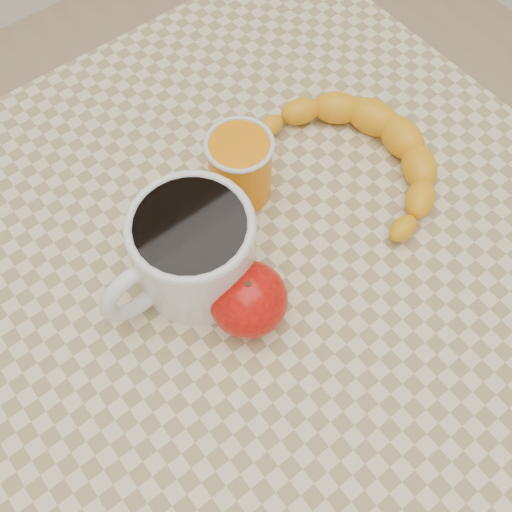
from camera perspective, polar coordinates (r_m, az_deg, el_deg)
ground at (r=1.34m, az=-0.00°, el=-15.38°), size 3.00×3.00×0.00m
table at (r=0.71m, az=-0.00°, el=-3.96°), size 0.80×0.80×0.75m
coffee_mug at (r=0.58m, az=-6.48°, el=0.65°), size 0.18×0.13×0.11m
orange_juice_glass at (r=0.64m, az=-1.60°, el=8.89°), size 0.08×0.08×0.09m
apple at (r=0.57m, az=-0.78°, el=-4.35°), size 0.10×0.10×0.07m
banana at (r=0.70m, az=10.48°, el=9.88°), size 0.22×0.29×0.04m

